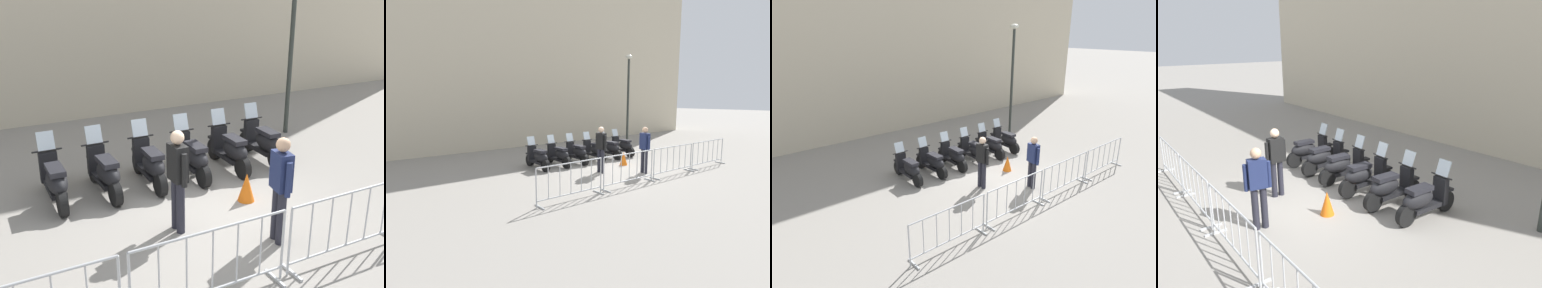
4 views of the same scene
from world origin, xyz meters
TOP-DOWN VIEW (x-y plane):
  - ground_plane at (0.00, 0.00)m, footprint 120.00×120.00m
  - motorcycle_0 at (-1.93, 2.21)m, footprint 0.68×1.71m
  - motorcycle_1 at (-1.02, 1.98)m, footprint 0.65×1.72m
  - motorcycle_2 at (-0.12, 1.79)m, footprint 0.71×1.71m
  - motorcycle_3 at (0.79, 1.58)m, footprint 0.71×1.71m
  - motorcycle_4 at (1.70, 1.40)m, footprint 0.71×1.71m
  - motorcycle_5 at (2.63, 1.29)m, footprint 0.72×1.70m
  - barrier_segment_0 at (-3.77, -1.24)m, footprint 2.18×0.84m
  - barrier_segment_1 at (-1.52, -1.70)m, footprint 2.18×0.84m
  - barrier_segment_2 at (0.74, -2.15)m, footprint 2.18×0.84m
  - officer_near_row_end at (-0.75, 0.02)m, footprint 0.28×0.54m
  - officer_mid_plaza at (0.26, -1.23)m, footprint 0.34×0.52m
  - traffic_cone at (0.90, 0.09)m, footprint 0.32×0.32m

SIDE VIEW (x-z plane):
  - ground_plane at x=0.00m, z-range 0.00..0.00m
  - traffic_cone at x=0.90m, z-range 0.00..0.55m
  - motorcycle_0 at x=-1.93m, z-range -0.16..1.07m
  - motorcycle_1 at x=-1.02m, z-range -0.16..1.07m
  - motorcycle_2 at x=-0.12m, z-range -0.16..1.07m
  - motorcycle_3 at x=0.79m, z-range -0.16..1.07m
  - motorcycle_4 at x=1.70m, z-range -0.16..1.07m
  - motorcycle_5 at x=2.63m, z-range -0.16..1.07m
  - barrier_segment_0 at x=-3.77m, z-range -0.01..1.06m
  - barrier_segment_1 at x=-1.52m, z-range -0.01..1.06m
  - barrier_segment_2 at x=0.74m, z-range -0.01..1.06m
  - officer_near_row_end at x=-0.75m, z-range 0.12..1.85m
  - officer_mid_plaza at x=0.26m, z-range 0.12..1.85m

